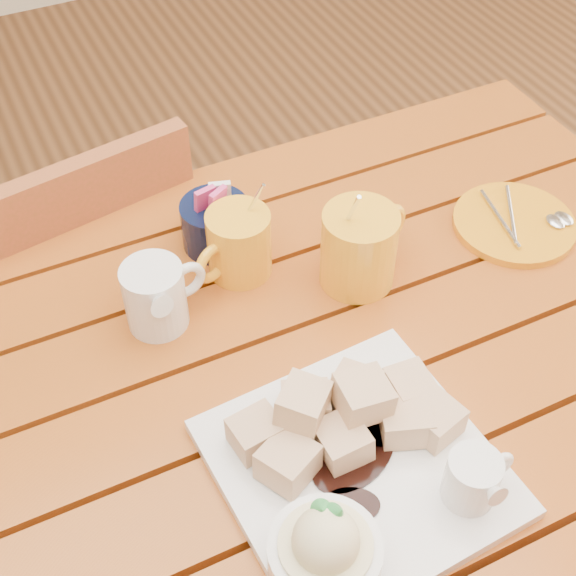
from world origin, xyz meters
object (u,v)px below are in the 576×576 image
coffee_mug_right (360,246)px  orange_saucer (515,223)px  dessert_plate (353,475)px  chair_far (71,316)px  table (286,426)px  coffee_mug_left (238,244)px

coffee_mug_right → orange_saucer: coffee_mug_right is taller
dessert_plate → chair_far: size_ratio=0.34×
table → coffee_mug_left: size_ratio=8.86×
dessert_plate → coffee_mug_right: bearing=59.6°
dessert_plate → orange_saucer: size_ratio=1.71×
orange_saucer → chair_far: bearing=147.1°
table → dessert_plate: bearing=-91.8°
coffee_mug_left → chair_far: (-0.20, 0.28, -0.33)m
table → coffee_mug_right: 0.24m
table → coffee_mug_right: size_ratio=7.62×
table → coffee_mug_left: bearing=84.2°
table → orange_saucer: 0.41m
coffee_mug_right → chair_far: 0.59m
dessert_plate → orange_saucer: (0.39, 0.25, -0.02)m
table → coffee_mug_left: coffee_mug_left is taller
coffee_mug_left → chair_far: bearing=102.7°
orange_saucer → chair_far: 0.74m
coffee_mug_left → orange_saucer: 0.38m
table → orange_saucer: (0.39, 0.09, 0.11)m
coffee_mug_left → dessert_plate: bearing=-116.5°
dessert_plate → chair_far: dessert_plate is taller
chair_far → orange_saucer: bearing=137.5°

